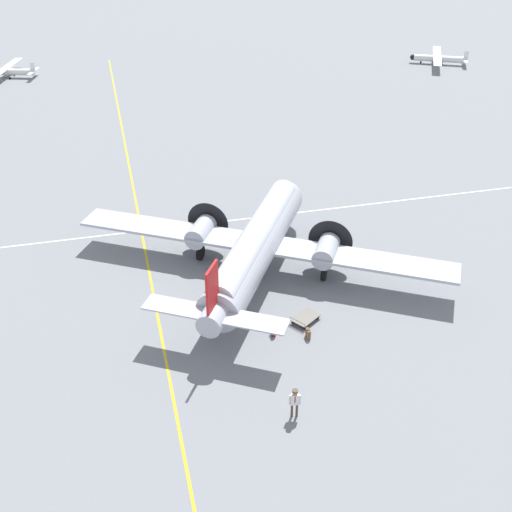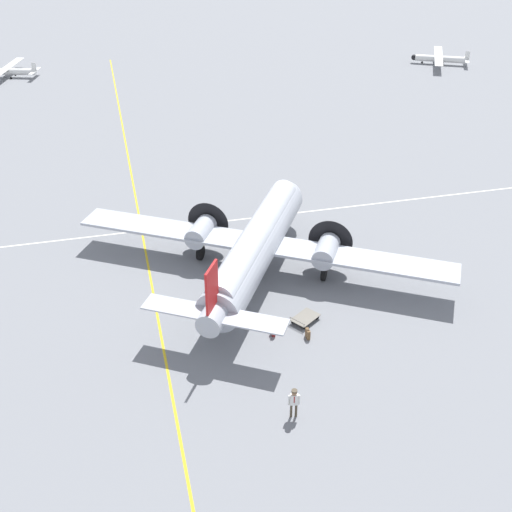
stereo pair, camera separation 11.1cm
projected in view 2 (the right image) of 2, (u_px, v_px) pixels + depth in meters
The scene contains 10 objects.
ground_plane at pixel (256, 278), 44.89m from camera, with size 300.00×300.00×0.00m, color slate.
apron_line_eastwest at pixel (153, 291), 43.45m from camera, with size 120.00×0.16×0.01m.
apron_line_northsouth at pixel (231, 220), 51.93m from camera, with size 0.16×120.00×0.01m.
airliner_main at pixel (258, 242), 43.88m from camera, with size 18.83×24.44×6.09m.
crew_foreground at pixel (294, 400), 33.14m from camera, with size 0.37×0.62×1.87m.
suitcase_near_door at pixel (273, 331), 39.33m from camera, with size 0.43×0.19×0.66m.
suitcase_upright_spare at pixel (308, 334), 39.11m from camera, with size 0.48×0.19×0.66m.
baggage_cart at pixel (305, 318), 40.52m from camera, with size 1.97×2.12×0.56m.
light_aircraft_distant at pixel (439, 58), 90.44m from camera, with size 10.07×7.87×2.05m.
light_aircraft_taxiing at pixel (8, 71), 85.12m from camera, with size 10.40×7.94×2.02m.
Camera 2 is at (-36.23, 8.80, 25.06)m, focal length 45.00 mm.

